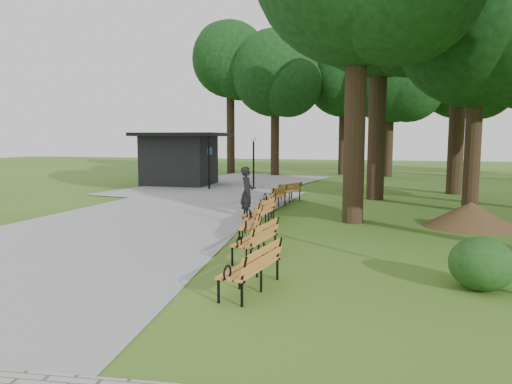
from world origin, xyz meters
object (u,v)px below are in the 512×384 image
(dirt_mound, at_px, (470,215))
(bench_2, at_px, (250,224))
(bench_0, at_px, (250,267))
(lawn_tree_1, at_px, (479,25))
(bench_5, at_px, (273,197))
(bench_4, at_px, (265,205))
(bench_1, at_px, (255,239))
(bench_3, at_px, (259,213))
(kiosk, at_px, (179,159))
(lamp_post, at_px, (254,151))
(lawn_tree_4, at_px, (462,15))
(bench_6, at_px, (285,192))
(person, at_px, (247,192))

(dirt_mound, xyz_separation_m, bench_2, (-6.24, -3.49, 0.03))
(bench_0, relative_size, lawn_tree_1, 0.19)
(bench_2, height_order, bench_5, same)
(dirt_mound, distance_m, bench_4, 6.71)
(bench_0, xyz_separation_m, lawn_tree_1, (5.67, 11.36, 6.56))
(bench_1, xyz_separation_m, bench_3, (-0.91, 3.93, 0.00))
(dirt_mound, xyz_separation_m, lawn_tree_1, (0.60, 3.63, 6.59))
(bench_1, relative_size, bench_4, 1.00)
(bench_4, xyz_separation_m, lawn_tree_1, (7.30, 3.49, 6.56))
(kiosk, relative_size, lamp_post, 1.70)
(bench_3, distance_m, lawn_tree_4, 15.76)
(bench_1, bearing_deg, lamp_post, -158.41)
(bench_3, relative_size, bench_4, 1.00)
(kiosk, height_order, bench_5, kiosk)
(lawn_tree_4, bearing_deg, dirt_mound, -95.14)
(bench_4, bearing_deg, lamp_post, -169.27)
(dirt_mound, relative_size, bench_3, 1.28)
(bench_3, bearing_deg, kiosk, -140.73)
(bench_6, xyz_separation_m, lawn_tree_1, (7.42, -0.76, 6.56))
(lawn_tree_1, distance_m, lawn_tree_4, 6.30)
(lamp_post, bearing_deg, bench_1, -74.77)
(person, relative_size, lamp_post, 0.61)
(lamp_post, xyz_separation_m, bench_2, (3.29, -12.53, -1.70))
(bench_0, xyz_separation_m, bench_6, (-1.75, 12.13, 0.00))
(person, distance_m, lawn_tree_4, 14.91)
(bench_5, bearing_deg, lamp_post, -151.21)
(bench_5, bearing_deg, bench_6, -177.04)
(lamp_post, bearing_deg, bench_0, -75.10)
(person, relative_size, bench_4, 0.95)
(kiosk, height_order, bench_6, kiosk)
(lamp_post, distance_m, bench_4, 9.50)
(bench_4, relative_size, lawn_tree_1, 0.19)
(person, relative_size, bench_3, 0.95)
(person, relative_size, bench_2, 0.95)
(lamp_post, distance_m, bench_0, 17.45)
(bench_2, bearing_deg, person, -173.65)
(person, distance_m, bench_0, 8.13)
(bench_1, relative_size, lawn_tree_1, 0.19)
(bench_1, bearing_deg, person, -155.84)
(bench_2, xyz_separation_m, lawn_tree_4, (7.11, 13.14, 8.38))
(lamp_post, bearing_deg, bench_2, -75.30)
(person, xyz_separation_m, bench_3, (0.84, -1.53, -0.46))
(dirt_mound, xyz_separation_m, bench_4, (-6.71, 0.13, 0.03))
(bench_6, distance_m, lawn_tree_4, 12.53)
(dirt_mound, relative_size, bench_5, 1.28)
(dirt_mound, distance_m, bench_0, 9.25)
(bench_3, relative_size, bench_6, 1.00)
(kiosk, distance_m, lamp_post, 5.15)
(bench_0, xyz_separation_m, bench_5, (-1.88, 10.30, 0.00))
(bench_3, distance_m, bench_4, 1.62)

